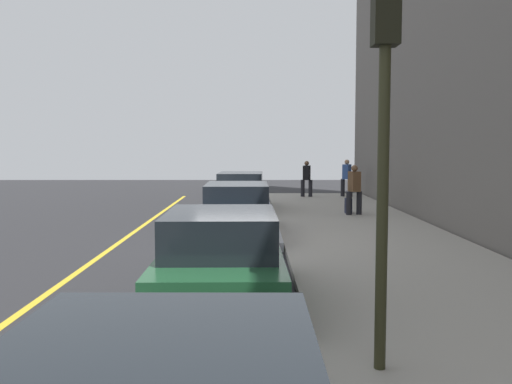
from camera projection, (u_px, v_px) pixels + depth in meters
ground_plane at (243, 244)px, 14.56m from camera, size 56.00×56.00×0.00m
sidewalk at (372, 241)px, 14.57m from camera, size 28.00×4.60×0.15m
lane_stripe_centre at (118, 244)px, 14.55m from camera, size 28.00×0.14×0.01m
snow_bank_curb at (268, 227)px, 16.87m from camera, size 7.03×0.56×0.22m
parked_car_green at (222, 260)px, 8.62m from camera, size 4.26×1.94×1.51m
parked_car_navy at (237, 212)px, 15.08m from camera, size 4.55×1.93×1.51m
parked_car_silver at (241, 192)px, 21.45m from camera, size 4.58×1.99×1.51m
pedestrian_blue_coat at (347, 177)px, 26.62m from camera, size 0.55×0.52×1.72m
pedestrian_black_coat at (307, 178)px, 26.50m from camera, size 0.51×0.53×1.66m
pedestrian_brown_coat at (354, 188)px, 19.44m from camera, size 0.52×0.55×1.70m
traffic_light_pole at (384, 105)px, 5.78m from camera, size 0.35×0.26×4.03m
rolling_suitcase at (348, 206)px, 19.92m from camera, size 0.34×0.22×0.88m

